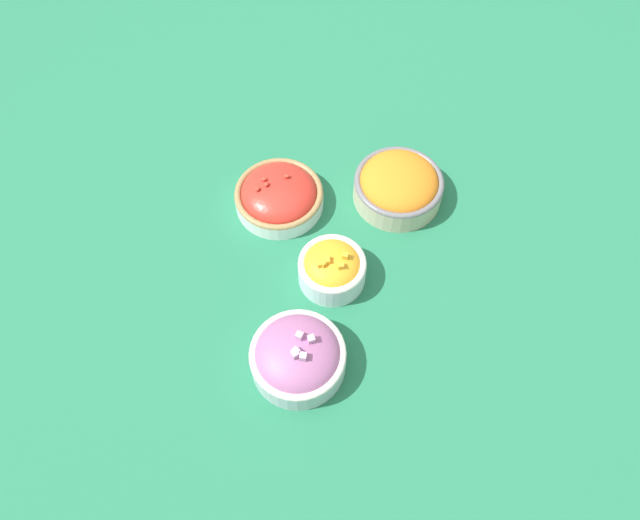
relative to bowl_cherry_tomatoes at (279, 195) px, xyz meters
name	(u,v)px	position (x,y,z in m)	size (l,w,h in m)	color
ground_plane	(320,269)	(-0.12, -0.10, -0.03)	(3.00, 3.00, 0.00)	#23704C
bowl_cherry_tomatoes	(279,195)	(0.00, 0.00, 0.00)	(0.16, 0.16, 0.07)	white
bowl_red_onion	(299,356)	(-0.30, -0.10, 0.01)	(0.15, 0.15, 0.09)	#B2C1CC
bowl_squash	(332,268)	(-0.14, -0.12, 0.01)	(0.12, 0.12, 0.08)	silver
bowl_carrots	(399,185)	(0.06, -0.21, 0.01)	(0.16, 0.16, 0.08)	beige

